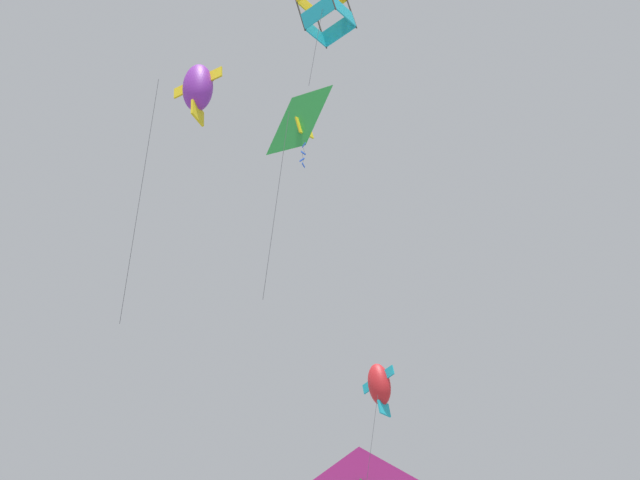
# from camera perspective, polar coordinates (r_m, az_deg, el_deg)

# --- Properties ---
(kite_fish_near_right) EXTENTS (1.68, 1.28, 6.87)m
(kite_fish_near_right) POSITION_cam_1_polar(r_m,az_deg,el_deg) (39.98, 3.39, -8.21)
(kite_fish_near_right) COLOR red
(kite_fish_near_left) EXTENTS (2.36, 2.03, 9.65)m
(kite_fish_near_left) POSITION_cam_1_polar(r_m,az_deg,el_deg) (30.17, -6.96, 8.58)
(kite_fish_near_left) COLOR purple
(kite_delta_low_drifter) EXTENTS (2.32, 1.21, 7.74)m
(kite_delta_low_drifter) POSITION_cam_1_polar(r_m,az_deg,el_deg) (29.94, -1.14, 6.68)
(kite_delta_low_drifter) COLOR green
(kite_box_far_centre) EXTENTS (2.00, 2.39, 5.40)m
(kite_box_far_centre) POSITION_cam_1_polar(r_m,az_deg,el_deg) (35.92, 0.23, 13.07)
(kite_box_far_centre) COLOR yellow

